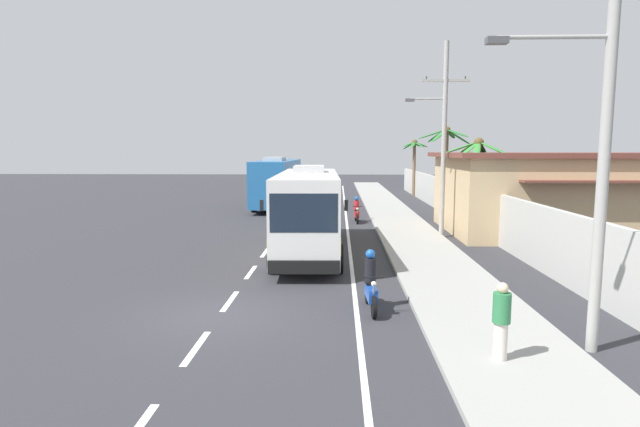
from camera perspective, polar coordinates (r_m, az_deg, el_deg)
name	(u,v)px	position (r m, az deg, el deg)	size (l,w,h in m)	color
ground_plane	(220,315)	(14.09, -11.17, -11.12)	(160.00, 160.00, 0.00)	#303035
sidewalk_kerb	(418,245)	(23.70, 10.93, -3.50)	(3.20, 90.00, 0.14)	#999993
lane_markings	(321,231)	(27.86, 0.14, -1.93)	(3.81, 71.00, 0.01)	white
boundary_wall	(479,211)	(28.20, 17.39, 0.28)	(0.24, 60.00, 2.38)	#B2B2AD
coach_bus_foreground	(308,208)	(21.67, -1.31, 0.60)	(3.04, 10.66, 3.70)	silver
coach_bus_far_lane	(278,181)	(39.45, -4.78, 3.65)	(3.08, 11.56, 3.88)	#2366A8
motorcycle_beside_bus	(371,286)	(14.18, 5.69, -8.07)	(0.56, 1.96, 1.66)	black
motorcycle_trailing	(357,212)	(31.12, 4.13, 0.19)	(0.56, 1.96, 1.57)	black
pedestrian_near_kerb	(501,320)	(11.11, 19.66, -11.14)	(0.36, 0.36, 1.60)	beige
utility_pole_nearest	(601,137)	(12.20, 28.96, 7.54)	(3.78, 0.24, 8.58)	#9E9E99
utility_pole_mid	(443,136)	(26.15, 13.61, 8.46)	(3.13, 0.24, 9.64)	#9E9E99
palm_nearest	(414,155)	(49.59, 10.51, 6.49)	(2.62, 2.65, 5.40)	brown
palm_second	(446,151)	(37.28, 13.92, 6.81)	(3.94, 3.75, 6.07)	brown
palm_third	(478,161)	(30.35, 17.26, 5.62)	(3.87, 3.72, 5.09)	brown
roadside_building	(587,193)	(30.40, 27.78, 2.07)	(15.37, 9.33, 4.25)	tan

